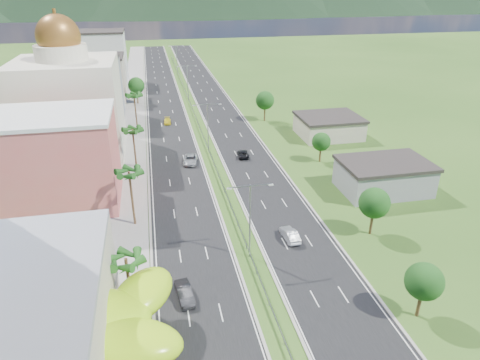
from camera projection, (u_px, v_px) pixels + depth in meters
ground at (269, 306)px, 49.91m from camera, size 500.00×500.00×0.00m
road_left at (165, 106)px, 128.23m from camera, size 11.00×260.00×0.04m
road_right at (215, 104)px, 131.02m from camera, size 11.00×260.00×0.04m
sidewalk_left at (133, 108)px, 126.45m from camera, size 7.00×260.00×0.12m
median_guardrail at (197, 120)px, 113.42m from camera, size 0.10×216.06×0.76m
streetlight_median_b at (250, 214)px, 55.90m from camera, size 6.04×0.25×11.00m
streetlight_median_c at (208, 123)px, 91.33m from camera, size 6.04×0.25×11.00m
streetlight_median_d at (187, 79)px, 131.19m from camera, size 6.04×0.25×11.00m
streetlight_median_e at (177, 56)px, 171.06m from camera, size 6.04×0.25×11.00m
lime_canopy at (78, 323)px, 40.52m from camera, size 18.00×15.00×7.40m
pink_shophouse at (53, 162)px, 69.86m from camera, size 20.00×15.00×15.00m
domed_building at (70, 103)px, 88.60m from camera, size 20.00×20.00×28.70m
midrise_grey at (90, 91)px, 112.36m from camera, size 16.00×15.00×16.00m
midrise_beige at (98, 79)px, 132.48m from camera, size 16.00×15.00×13.00m
midrise_white at (103, 59)px, 151.80m from camera, size 16.00×15.00×18.00m
shed_near at (384, 178)px, 76.19m from camera, size 15.00×10.00×5.00m
shed_far at (329, 127)px, 103.27m from camera, size 14.00×12.00×4.40m
palm_tree_b at (126, 262)px, 45.80m from camera, size 3.60×3.60×8.10m
palm_tree_c at (129, 175)px, 62.90m from camera, size 3.60×3.60×9.60m
palm_tree_d at (133, 132)px, 83.68m from camera, size 3.60×3.60×8.60m
palm_tree_e at (134, 97)px, 105.51m from camera, size 3.60×3.60×9.40m
leafy_tree_lfar at (136, 85)px, 128.81m from camera, size 4.90×4.90×8.05m
leafy_tree_ra at (424, 282)px, 46.42m from camera, size 4.20×4.20×6.90m
leafy_tree_rb at (374, 203)px, 61.87m from camera, size 4.55×4.55×7.47m
leafy_tree_rc at (321, 142)px, 87.57m from camera, size 3.85×3.85×6.33m
leafy_tree_rd at (265, 100)px, 112.89m from camera, size 4.90×4.90×8.05m
mountain_ridge at (212, 15)px, 459.69m from camera, size 860.00×140.00×90.00m
car_dark_left at (184, 293)px, 50.65m from camera, size 2.30×5.02×1.60m
car_silver_mid_left at (190, 160)px, 88.23m from camera, size 3.52×5.99×1.57m
car_yellow_far_left at (167, 121)px, 112.83m from camera, size 1.93×4.35×1.24m
car_silver_right at (290, 234)px, 62.30m from camera, size 1.99×4.87×1.57m
car_dark_far_right at (243, 154)px, 91.50m from camera, size 2.63×4.87×1.30m
motorcycle at (160, 288)px, 51.76m from camera, size 0.59×1.85×1.17m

